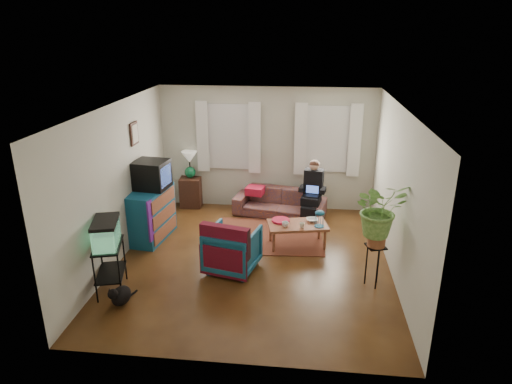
# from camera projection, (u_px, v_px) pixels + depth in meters

# --- Properties ---
(floor) EXTENTS (4.50, 5.00, 0.01)m
(floor) POSITION_uv_depth(u_px,v_px,m) (253.00, 261.00, 7.72)
(floor) COLOR #4F2B14
(floor) RESTS_ON ground
(ceiling) EXTENTS (4.50, 5.00, 0.01)m
(ceiling) POSITION_uv_depth(u_px,v_px,m) (253.00, 107.00, 6.82)
(ceiling) COLOR white
(ceiling) RESTS_ON wall_back
(wall_back) EXTENTS (4.50, 0.01, 2.60)m
(wall_back) POSITION_uv_depth(u_px,v_px,m) (267.00, 149.00, 9.61)
(wall_back) COLOR silver
(wall_back) RESTS_ON floor
(wall_front) EXTENTS (4.50, 0.01, 2.60)m
(wall_front) POSITION_uv_depth(u_px,v_px,m) (227.00, 266.00, 4.94)
(wall_front) COLOR silver
(wall_front) RESTS_ON floor
(wall_left) EXTENTS (0.01, 5.00, 2.60)m
(wall_left) POSITION_uv_depth(u_px,v_px,m) (118.00, 184.00, 7.50)
(wall_left) COLOR silver
(wall_left) RESTS_ON floor
(wall_right) EXTENTS (0.01, 5.00, 2.60)m
(wall_right) POSITION_uv_depth(u_px,v_px,m) (398.00, 194.00, 7.04)
(wall_right) COLOR silver
(wall_right) RESTS_ON floor
(window_left) EXTENTS (1.08, 0.04, 1.38)m
(window_left) POSITION_uv_depth(u_px,v_px,m) (229.00, 137.00, 9.58)
(window_left) COLOR white
(window_left) RESTS_ON wall_back
(window_right) EXTENTS (1.08, 0.04, 1.38)m
(window_right) POSITION_uv_depth(u_px,v_px,m) (327.00, 139.00, 9.37)
(window_right) COLOR white
(window_right) RESTS_ON wall_back
(curtains_left) EXTENTS (1.36, 0.06, 1.50)m
(curtains_left) POSITION_uv_depth(u_px,v_px,m) (228.00, 138.00, 9.51)
(curtains_left) COLOR white
(curtains_left) RESTS_ON wall_back
(curtains_right) EXTENTS (1.36, 0.06, 1.50)m
(curtains_right) POSITION_uv_depth(u_px,v_px,m) (328.00, 140.00, 9.30)
(curtains_right) COLOR white
(curtains_right) RESTS_ON wall_back
(picture_frame) EXTENTS (0.04, 0.32, 0.40)m
(picture_frame) POSITION_uv_depth(u_px,v_px,m) (135.00, 134.00, 8.07)
(picture_frame) COLOR #3D2616
(picture_frame) RESTS_ON wall_left
(area_rug) EXTENTS (2.09, 1.72, 0.01)m
(area_rug) POSITION_uv_depth(u_px,v_px,m) (269.00, 235.00, 8.64)
(area_rug) COLOR brown
(area_rug) RESTS_ON floor
(sofa) EXTENTS (1.98, 1.08, 0.73)m
(sofa) POSITION_uv_depth(u_px,v_px,m) (280.00, 199.00, 9.47)
(sofa) COLOR brown
(sofa) RESTS_ON floor
(seated_person) EXTENTS (0.57, 0.65, 1.12)m
(seated_person) POSITION_uv_depth(u_px,v_px,m) (312.00, 193.00, 9.22)
(seated_person) COLOR black
(seated_person) RESTS_ON sofa
(side_table) EXTENTS (0.47, 0.47, 0.65)m
(side_table) POSITION_uv_depth(u_px,v_px,m) (191.00, 192.00, 9.99)
(side_table) COLOR #3E2A17
(side_table) RESTS_ON floor
(table_lamp) EXTENTS (0.35, 0.35, 0.59)m
(table_lamp) POSITION_uv_depth(u_px,v_px,m) (190.00, 165.00, 9.78)
(table_lamp) COLOR white
(table_lamp) RESTS_ON side_table
(dresser) EXTENTS (0.67, 1.13, 0.96)m
(dresser) POSITION_uv_depth(u_px,v_px,m) (151.00, 214.00, 8.40)
(dresser) COLOR #115B69
(dresser) RESTS_ON floor
(crt_tv) EXTENTS (0.65, 0.61, 0.51)m
(crt_tv) POSITION_uv_depth(u_px,v_px,m) (151.00, 175.00, 8.24)
(crt_tv) COLOR black
(crt_tv) RESTS_ON dresser
(aquarium_stand) EXTENTS (0.54, 0.75, 0.76)m
(aquarium_stand) POSITION_uv_depth(u_px,v_px,m) (110.00, 268.00, 6.74)
(aquarium_stand) COLOR black
(aquarium_stand) RESTS_ON floor
(aquarium) EXTENTS (0.49, 0.69, 0.40)m
(aquarium) POSITION_uv_depth(u_px,v_px,m) (106.00, 232.00, 6.54)
(aquarium) COLOR #7FD899
(aquarium) RESTS_ON aquarium_stand
(black_cat) EXTENTS (0.36, 0.45, 0.33)m
(black_cat) POSITION_uv_depth(u_px,v_px,m) (121.00, 294.00, 6.47)
(black_cat) COLOR black
(black_cat) RESTS_ON floor
(armchair) EXTENTS (0.92, 0.89, 0.79)m
(armchair) POSITION_uv_depth(u_px,v_px,m) (232.00, 247.00, 7.34)
(armchair) COLOR #11556B
(armchair) RESTS_ON floor
(serape_throw) EXTENTS (0.82, 0.37, 0.65)m
(serape_throw) POSITION_uv_depth(u_px,v_px,m) (225.00, 246.00, 7.01)
(serape_throw) COLOR #9E0A0A
(serape_throw) RESTS_ON armchair
(coffee_table) EXTENTS (1.14, 0.77, 0.43)m
(coffee_table) POSITION_uv_depth(u_px,v_px,m) (297.00, 235.00, 8.18)
(coffee_table) COLOR brown
(coffee_table) RESTS_ON floor
(cup_a) EXTENTS (0.14, 0.14, 0.09)m
(cup_a) POSITION_uv_depth(u_px,v_px,m) (285.00, 224.00, 7.98)
(cup_a) COLOR white
(cup_a) RESTS_ON coffee_table
(cup_b) EXTENTS (0.11, 0.11, 0.09)m
(cup_b) POSITION_uv_depth(u_px,v_px,m) (302.00, 225.00, 7.94)
(cup_b) COLOR beige
(cup_b) RESTS_ON coffee_table
(bowl) EXTENTS (0.24, 0.24, 0.05)m
(bowl) POSITION_uv_depth(u_px,v_px,m) (312.00, 220.00, 8.21)
(bowl) COLOR white
(bowl) RESTS_ON coffee_table
(snack_tray) EXTENTS (0.38, 0.38, 0.04)m
(snack_tray) POSITION_uv_depth(u_px,v_px,m) (281.00, 220.00, 8.21)
(snack_tray) COLOR #B21414
(snack_tray) RESTS_ON coffee_table
(birdcage) EXTENTS (0.20, 0.20, 0.30)m
(birdcage) POSITION_uv_depth(u_px,v_px,m) (320.00, 218.00, 7.96)
(birdcage) COLOR #115B6B
(birdcage) RESTS_ON coffee_table
(plant_stand) EXTENTS (0.35, 0.35, 0.67)m
(plant_stand) POSITION_uv_depth(u_px,v_px,m) (374.00, 266.00, 6.90)
(plant_stand) COLOR black
(plant_stand) RESTS_ON floor
(potted_plant) EXTENTS (0.93, 0.86, 0.85)m
(potted_plant) POSITION_uv_depth(u_px,v_px,m) (379.00, 217.00, 6.62)
(potted_plant) COLOR #599947
(potted_plant) RESTS_ON plant_stand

